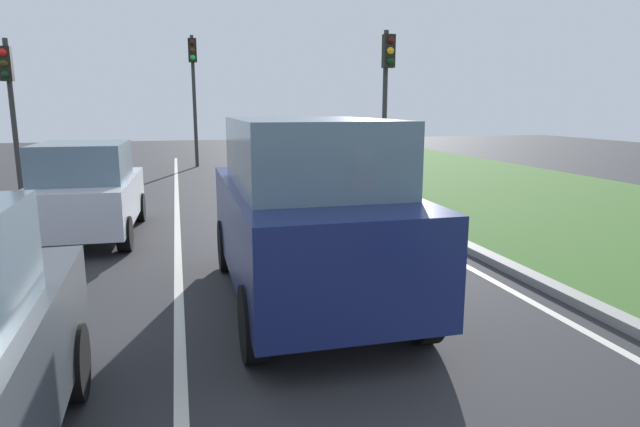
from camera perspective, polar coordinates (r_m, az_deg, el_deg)
ground_plane at (r=10.92m, az=-11.11°, el=-1.80°), size 60.00×60.00×0.00m
lane_line_center at (r=10.90m, az=-14.79°, el=-1.97°), size 0.12×32.00×0.01m
lane_line_right_edge at (r=11.69m, az=6.76°, el=-0.79°), size 0.12×32.00×0.01m
grass_verge_right at (r=14.22m, az=25.48°, el=0.44°), size 9.00×48.00×0.06m
curb_right at (r=11.87m, az=9.01°, el=-0.39°), size 0.24×48.00×0.12m
car_suv_ahead at (r=6.65m, az=-1.41°, el=0.34°), size 2.00×4.51×2.28m
car_hatchback_far at (r=10.91m, az=-23.29°, el=2.19°), size 1.83×3.75×1.78m
traffic_light_near_right at (r=15.86m, az=7.05°, el=13.65°), size 0.32×0.50×4.52m
traffic_light_overhead_left at (r=17.12m, az=-29.93°, el=11.24°), size 0.32×0.50×4.21m
traffic_light_far_median at (r=22.54m, az=-13.18°, el=13.76°), size 0.32×0.50×5.15m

